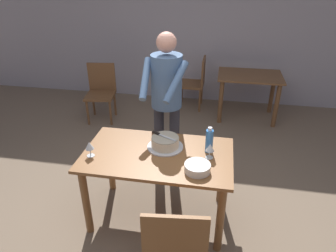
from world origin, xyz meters
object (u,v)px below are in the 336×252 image
cake_knife (159,134)px  background_chair_1 (101,90)px  water_bottle (209,141)px  main_dining_table (158,165)px  wine_glass_far (89,146)px  plate_stack (197,168)px  person_cutting_cake (166,95)px  background_table (249,84)px  chair_near_side (175,246)px  cake_on_platter (165,143)px  wine_glass_near (210,148)px  background_chair_0 (195,81)px

cake_knife → background_chair_1: bearing=125.5°
water_bottle → main_dining_table: bearing=-165.3°
wine_glass_far → plate_stack: bearing=-3.6°
person_cutting_cake → plate_stack: bearing=-63.1°
background_chair_1 → cake_knife: bearing=-54.5°
plate_stack → background_chair_1: size_ratio=0.24×
plate_stack → wine_glass_far: 0.98m
main_dining_table → cake_knife: size_ratio=5.47×
background_table → cake_knife: bearing=-112.8°
plate_stack → chair_near_side: chair_near_side is taller
main_dining_table → cake_on_platter: size_ratio=4.02×
wine_glass_near → water_bottle: size_ratio=0.58×
main_dining_table → wine_glass_near: size_ratio=9.49×
chair_near_side → cake_on_platter: bearing=105.2°
main_dining_table → background_chair_0: (0.09, 2.75, -0.13)m
cake_knife → wine_glass_far: wine_glass_far is taller
cake_on_platter → person_cutting_cake: size_ratio=0.20×
background_table → background_chair_1: background_chair_1 is taller
wine_glass_near → person_cutting_cake: (-0.50, 0.60, 0.22)m
wine_glass_near → water_bottle: water_bottle is taller
water_bottle → wine_glass_far: bearing=-165.8°
water_bottle → background_chair_1: water_bottle is taller
wine_glass_near → background_table: (0.50, 2.48, -0.28)m
plate_stack → cake_on_platter: bearing=136.0°
main_dining_table → background_chair_1: 2.47m
main_dining_table → wine_glass_far: wine_glass_far is taller
background_chair_0 → plate_stack: bearing=-84.3°
cake_on_platter → background_table: bearing=68.9°
cake_knife → chair_near_side: 1.04m
cake_on_platter → plate_stack: bearing=-44.0°
person_cutting_cake → background_chair_1: 2.05m
background_chair_1 → wine_glass_near: bearing=-47.9°
main_dining_table → background_chair_0: size_ratio=1.52×
person_cutting_cake → wine_glass_far: bearing=-126.4°
background_table → background_chair_0: size_ratio=1.11×
person_cutting_cake → background_chair_1: size_ratio=1.91×
background_chair_0 → chair_near_side: bearing=-86.7°
cake_knife → background_chair_1: size_ratio=0.28×
plate_stack → wine_glass_near: 0.25m
cake_knife → wine_glass_near: wine_glass_near is taller
cake_on_platter → background_chair_0: background_chair_0 is taller
main_dining_table → cake_knife: 0.29m
cake_on_platter → cake_knife: cake_knife is taller
person_cutting_cake → chair_near_side: size_ratio=1.91×
plate_stack → chair_near_side: (-0.09, -0.57, -0.29)m
plate_stack → chair_near_side: bearing=-99.2°
cake_on_platter → plate_stack: size_ratio=1.55×
main_dining_table → plate_stack: 0.46m
background_table → background_chair_0: bearing=164.1°
background_chair_1 → chair_near_side: bearing=-59.6°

